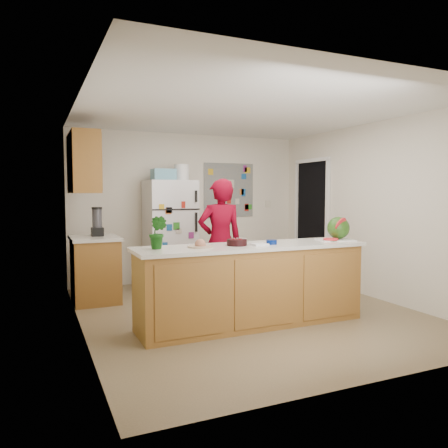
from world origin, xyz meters
name	(u,v)px	position (x,y,z in m)	size (l,w,h in m)	color
floor	(247,312)	(0.00, 0.00, -0.01)	(4.00, 4.50, 0.02)	brown
wall_back	(189,208)	(0.00, 2.26, 1.25)	(4.00, 0.02, 2.50)	beige
wall_left	(79,217)	(-2.01, 0.00, 1.25)	(0.02, 4.50, 2.50)	beige
wall_right	(373,211)	(2.01, 0.00, 1.25)	(0.02, 4.50, 2.50)	beige
ceiling	(248,111)	(0.00, 0.00, 2.51)	(4.00, 4.50, 0.02)	white
doorway	(312,221)	(1.99, 1.45, 1.02)	(0.03, 0.85, 2.04)	black
peninsula_base	(252,287)	(-0.20, -0.50, 0.44)	(2.60, 0.62, 0.88)	brown
peninsula_top	(252,246)	(-0.20, -0.50, 0.90)	(2.68, 0.70, 0.04)	silver
side_counter_base	(95,270)	(-1.69, 1.35, 0.43)	(0.60, 0.80, 0.86)	brown
side_counter_top	(94,238)	(-1.69, 1.35, 0.88)	(0.64, 0.84, 0.04)	silver
upper_cabinets	(83,163)	(-1.82, 1.30, 1.90)	(0.35, 1.00, 0.80)	brown
refrigerator	(170,234)	(-0.45, 1.88, 0.85)	(0.75, 0.70, 1.70)	silver
fridge_top_bin	(163,175)	(-0.55, 1.88, 1.79)	(0.35, 0.28, 0.18)	#5999B2
photo_collage	(229,190)	(0.75, 2.24, 1.55)	(0.95, 0.01, 0.95)	slate
person	(220,242)	(-0.16, 0.51, 0.84)	(0.62, 0.40, 1.69)	maroon
blender_appliance	(97,223)	(-1.64, 1.41, 1.09)	(0.13, 0.13, 0.38)	black
cutting_board	(335,240)	(0.95, -0.51, 0.93)	(0.42, 0.32, 0.01)	silver
watermelon	(338,228)	(1.01, -0.49, 1.07)	(0.27, 0.27, 0.27)	#24560D
watermelon_slice	(331,239)	(0.84, -0.56, 0.94)	(0.18, 0.18, 0.02)	#EA345C
cherry_bowl	(237,242)	(-0.39, -0.50, 0.96)	(0.22, 0.22, 0.07)	black
white_bowl	(239,241)	(-0.31, -0.38, 0.95)	(0.19, 0.19, 0.06)	white
cobalt_bowl	(272,242)	(0.02, -0.56, 0.95)	(0.12, 0.12, 0.05)	#011559
plate	(200,247)	(-0.82, -0.49, 0.93)	(0.28, 0.28, 0.02)	beige
paper_towel	(259,244)	(-0.15, -0.59, 0.93)	(0.17, 0.15, 0.02)	silver
keys	(343,240)	(1.00, -0.59, 0.93)	(0.08, 0.04, 0.01)	slate
potted_plant	(158,232)	(-1.27, -0.45, 1.09)	(0.19, 0.15, 0.35)	#163C10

